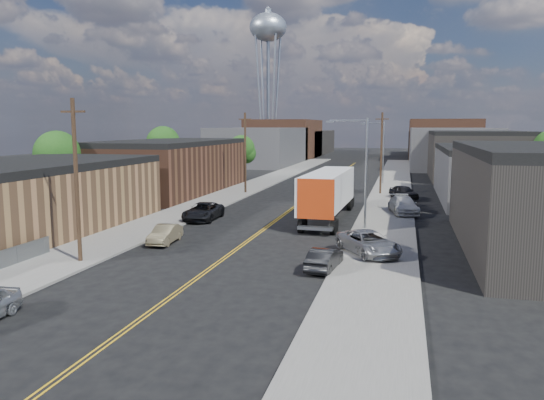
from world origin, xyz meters
The scene contains 31 objects.
ground centered at (0.00, 60.00, 0.00)m, with size 260.00×260.00×0.00m, color black.
centerline centered at (0.00, 45.00, 0.01)m, with size 0.32×120.00×0.01m, color gold.
sidewalk_left centered at (-9.50, 45.00, 0.07)m, with size 5.00×140.00×0.15m, color slate.
sidewalk_right centered at (9.50, 45.00, 0.07)m, with size 5.00×140.00×0.15m, color slate.
warehouse_tan centered at (-18.00, 18.00, 2.80)m, with size 12.00×22.00×5.60m.
warehouse_brown centered at (-18.00, 44.00, 3.30)m, with size 12.00×26.00×6.60m.
industrial_right_b centered at (22.00, 46.00, 3.05)m, with size 14.00×24.00×6.10m.
industrial_right_c centered at (22.00, 72.00, 3.80)m, with size 14.00×22.00×7.60m.
skyline_left_a centered at (-20.00, 95.00, 4.00)m, with size 16.00×30.00×8.00m, color #313133.
skyline_right_a centered at (20.00, 95.00, 4.00)m, with size 16.00×30.00×8.00m, color #313133.
skyline_left_b centered at (-20.00, 120.00, 5.00)m, with size 16.00×26.00×10.00m, color #4F2E1F.
skyline_right_b centered at (20.00, 120.00, 5.00)m, with size 16.00×26.00×10.00m, color #4F2E1F.
skyline_left_c centered at (-20.00, 140.00, 3.50)m, with size 16.00×40.00×7.00m, color black.
skyline_right_c centered at (20.00, 140.00, 3.50)m, with size 16.00×40.00×7.00m, color black.
water_tower centered at (-22.00, 110.00, 30.65)m, with size 9.00×9.00×36.90m.
streetlight_near centered at (7.60, 25.00, 5.33)m, with size 3.39×0.25×9.00m.
streetlight_far centered at (7.60, 60.00, 5.33)m, with size 3.39×0.25×9.00m.
utility_pole_left_near centered at (-8.20, 10.00, 5.14)m, with size 1.60×0.26×10.00m.
utility_pole_left_far centered at (-8.20, 45.00, 5.14)m, with size 1.60×0.26×10.00m.
utility_pole_right centered at (8.20, 48.00, 5.14)m, with size 1.60×0.26×10.00m.
tree_left_near centered at (-23.94, 30.00, 5.18)m, with size 4.85×4.76×7.91m.
tree_left_mid centered at (-23.94, 55.00, 5.48)m, with size 5.10×5.04×8.37m.
tree_left_far centered at (-13.94, 62.00, 4.57)m, with size 4.35×4.20×6.97m.
semi_truck centered at (4.50, 29.77, 2.50)m, with size 3.29×16.81×4.39m.
car_left_b centered at (-5.55, 16.36, 0.65)m, with size 1.39×3.97×1.31m, color #817454.
car_left_c centered at (-6.40, 26.00, 0.77)m, with size 2.55×5.54×1.54m, color black.
car_right_oncoming centered at (6.60, 12.05, 0.66)m, with size 1.40×4.00×1.32m, color black.
car_right_lot_a centered at (8.87, 16.00, 0.89)m, with size 2.47×5.36×1.49m, color #989A9D.
car_right_lot_b centered at (11.00, 33.21, 0.95)m, with size 2.23×5.49×1.59m, color #B1B1B1.
car_right_lot_c centered at (11.00, 43.57, 0.92)m, with size 1.82×4.52×1.54m, color black.
car_ahead_truck centered at (3.18, 48.95, 0.78)m, with size 2.58×5.60×1.56m, color black.
Camera 1 is at (10.94, -17.95, 8.34)m, focal length 35.00 mm.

